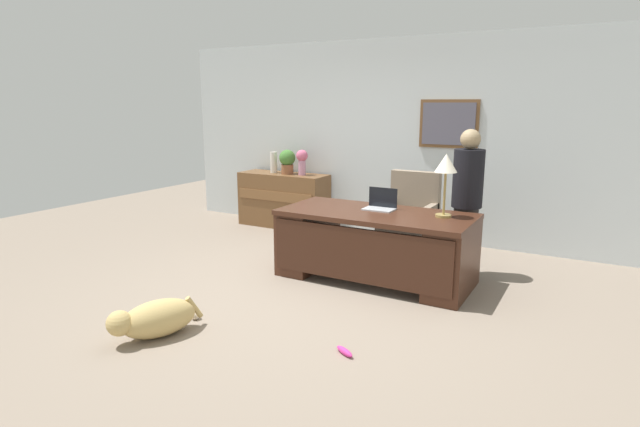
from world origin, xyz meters
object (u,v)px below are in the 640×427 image
object	(u,v)px
potted_plant	(287,161)
dog_toy_bone	(345,351)
credenza	(284,200)
laptop	(381,204)
armchair	(410,220)
person_standing	(467,202)
dog_toy_ball	(195,315)
vase_empty	(274,162)
desk	(374,243)
vase_with_flowers	(302,160)
dog_lying	(154,319)
desk_lamp	(446,167)

from	to	relation	value
potted_plant	dog_toy_bone	distance (m)	4.20
credenza	laptop	size ratio (longest dim) A/B	4.30
armchair	person_standing	distance (m)	0.86
laptop	dog_toy_bone	world-z (taller)	laptop
armchair	laptop	bearing A→B (deg)	-95.10
dog_toy_ball	vase_empty	bearing A→B (deg)	113.19
armchair	desk	bearing A→B (deg)	-93.26
desk	dog_toy_ball	world-z (taller)	desk
credenza	vase_with_flowers	xyz separation A→B (m)	(0.33, 0.00, 0.63)
desk	vase_with_flowers	distance (m)	2.49
dog_lying	desk_lamp	bearing A→B (deg)	53.72
laptop	vase_empty	size ratio (longest dim) A/B	1.01
vase_empty	dog_toy_ball	bearing A→B (deg)	-66.81
laptop	desk_lamp	size ratio (longest dim) A/B	0.51
credenza	dog_toy_ball	xyz separation A→B (m)	(1.22, -3.25, -0.37)
person_standing	vase_empty	distance (m)	3.25
person_standing	laptop	bearing A→B (deg)	-150.26
armchair	person_standing	xyz separation A→B (m)	(0.73, -0.30, 0.34)
credenza	laptop	bearing A→B (deg)	-32.59
vase_with_flowers	potted_plant	world-z (taller)	vase_with_flowers
armchair	dog_toy_bone	size ratio (longest dim) A/B	5.52
dog_lying	desk_lamp	distance (m)	3.00
potted_plant	dog_toy_ball	distance (m)	3.59
credenza	dog_toy_ball	distance (m)	3.50
armchair	laptop	world-z (taller)	armchair
dog_toy_ball	armchair	bearing A→B (deg)	69.35
desk	vase_with_flowers	bearing A→B (deg)	139.66
armchair	dog_lying	distance (m)	3.24
credenza	desk_lamp	distance (m)	3.27
dog_lying	potted_plant	size ratio (longest dim) A/B	2.03
potted_plant	laptop	bearing A→B (deg)	-33.54
potted_plant	dog_toy_bone	size ratio (longest dim) A/B	1.91
desk_lamp	vase_empty	distance (m)	3.33
desk	dog_toy_ball	xyz separation A→B (m)	(-0.94, -1.70, -0.37)
laptop	credenza	bearing A→B (deg)	147.41
person_standing	armchair	bearing A→B (deg)	157.50
laptop	vase_empty	world-z (taller)	vase_empty
credenza	dog_lying	size ratio (longest dim) A/B	1.88
desk_lamp	dog_toy_ball	bearing A→B (deg)	-131.12
dog_lying	potted_plant	xyz separation A→B (m)	(-1.10, 3.67, 0.85)
person_standing	dog_toy_bone	world-z (taller)	person_standing
desk	vase_empty	xyz separation A→B (m)	(-2.33, 1.56, 0.56)
vase_empty	dog_lying	bearing A→B (deg)	-69.81
desk	armchair	bearing A→B (deg)	86.74
armchair	vase_with_flowers	world-z (taller)	vase_with_flowers
potted_plant	dog_toy_bone	bearing A→B (deg)	-51.15
laptop	dog_toy_bone	distance (m)	2.02
desk_lamp	vase_empty	world-z (taller)	desk_lamp
dog_lying	vase_with_flowers	distance (m)	3.87
credenza	desk_lamp	xyz separation A→B (m)	(2.84, -1.41, 0.82)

